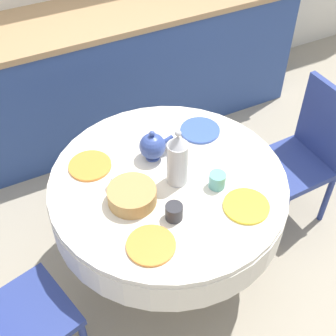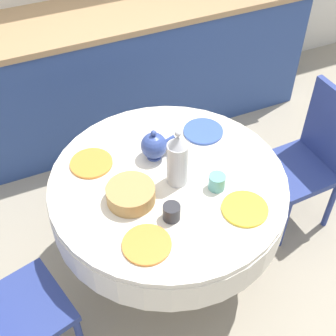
{
  "view_description": "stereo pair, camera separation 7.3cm",
  "coord_description": "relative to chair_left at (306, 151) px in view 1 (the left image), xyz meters",
  "views": [
    {
      "loc": [
        -0.7,
        -1.41,
        2.39
      ],
      "look_at": [
        0.0,
        0.0,
        0.81
      ],
      "focal_mm": 50.0,
      "sensor_mm": 36.0,
      "label": 1
    },
    {
      "loc": [
        -0.64,
        -1.44,
        2.39
      ],
      "look_at": [
        0.0,
        0.0,
        0.81
      ],
      "focal_mm": 50.0,
      "sensor_mm": 36.0,
      "label": 2
    }
  ],
  "objects": [
    {
      "name": "ground_plane",
      "position": [
        -0.93,
        -0.04,
        -0.5
      ],
      "size": [
        12.0,
        12.0,
        0.0
      ],
      "primitive_type": "plane",
      "color": "#9E937F"
    },
    {
      "name": "kitchen_counter",
      "position": [
        -0.93,
        1.32,
        -0.02
      ],
      "size": [
        3.24,
        0.64,
        0.95
      ],
      "color": "#2D4784",
      "rests_on": "ground_plane"
    },
    {
      "name": "dining_table",
      "position": [
        -0.93,
        -0.04,
        0.11
      ],
      "size": [
        1.18,
        1.18,
        0.73
      ],
      "color": "brown",
      "rests_on": "ground_plane"
    },
    {
      "name": "chair_left",
      "position": [
        0.0,
        0.0,
        0.0
      ],
      "size": [
        0.42,
        0.42,
        0.91
      ],
      "rotation": [
        0.0,
        0.0,
        -4.67
      ],
      "color": "navy",
      "rests_on": "ground_plane"
    },
    {
      "name": "chair_right",
      "position": [
        -1.84,
        -0.27,
        0.0
      ],
      "size": [
        0.49,
        0.49,
        0.91
      ],
      "rotation": [
        0.0,
        0.0,
        -1.32
      ],
      "color": "navy",
      "rests_on": "ground_plane"
    },
    {
      "name": "plate_near_left",
      "position": [
        -1.18,
        -0.36,
        0.24
      ],
      "size": [
        0.22,
        0.22,
        0.01
      ],
      "primitive_type": "cylinder",
      "color": "orange",
      "rests_on": "dining_table"
    },
    {
      "name": "cup_near_left",
      "position": [
        -1.02,
        -0.27,
        0.27
      ],
      "size": [
        0.08,
        0.08,
        0.08
      ],
      "primitive_type": "cylinder",
      "color": "#28282D",
      "rests_on": "dining_table"
    },
    {
      "name": "plate_near_right",
      "position": [
        -0.69,
        -0.36,
        0.24
      ],
      "size": [
        0.22,
        0.22,
        0.01
      ],
      "primitive_type": "cylinder",
      "color": "yellow",
      "rests_on": "dining_table"
    },
    {
      "name": "cup_near_right",
      "position": [
        -0.74,
        -0.18,
        0.27
      ],
      "size": [
        0.08,
        0.08,
        0.08
      ],
      "primitive_type": "cylinder",
      "color": "#5BA39E",
      "rests_on": "dining_table"
    },
    {
      "name": "plate_far_left",
      "position": [
        -1.25,
        0.21,
        0.24
      ],
      "size": [
        0.22,
        0.22,
        0.01
      ],
      "primitive_type": "cylinder",
      "color": "orange",
      "rests_on": "dining_table"
    },
    {
      "name": "cup_far_left",
      "position": [
        -1.16,
        0.02,
        0.27
      ],
      "size": [
        0.08,
        0.08,
        0.08
      ],
      "primitive_type": "cylinder",
      "color": "white",
      "rests_on": "dining_table"
    },
    {
      "name": "plate_far_right",
      "position": [
        -0.62,
        0.2,
        0.24
      ],
      "size": [
        0.22,
        0.22,
        0.01
      ],
      "primitive_type": "cylinder",
      "color": "#3856AD",
      "rests_on": "dining_table"
    },
    {
      "name": "cup_far_right",
      "position": [
        -0.82,
        0.17,
        0.27
      ],
      "size": [
        0.08,
        0.08,
        0.08
      ],
      "primitive_type": "cylinder",
      "color": "white",
      "rests_on": "dining_table"
    },
    {
      "name": "coffee_carafe",
      "position": [
        -0.9,
        -0.07,
        0.38
      ],
      "size": [
        0.1,
        0.1,
        0.32
      ],
      "color": "#B2B2B7",
      "rests_on": "dining_table"
    },
    {
      "name": "teapot",
      "position": [
        -0.93,
        0.13,
        0.31
      ],
      "size": [
        0.18,
        0.13,
        0.18
      ],
      "color": "#33478E",
      "rests_on": "dining_table"
    },
    {
      "name": "bread_basket",
      "position": [
        -1.15,
        -0.09,
        0.28
      ],
      "size": [
        0.23,
        0.23,
        0.08
      ],
      "primitive_type": "cylinder",
      "color": "#AD844C",
      "rests_on": "dining_table"
    }
  ]
}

